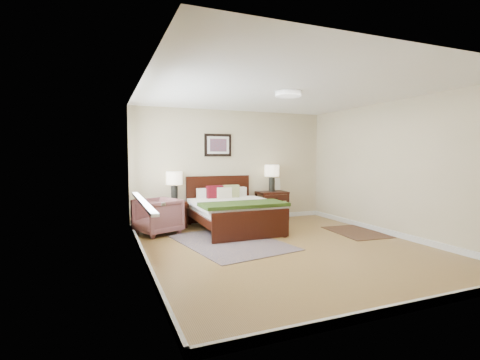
{
  "coord_description": "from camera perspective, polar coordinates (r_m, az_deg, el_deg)",
  "views": [
    {
      "loc": [
        -2.78,
        -4.86,
        1.49
      ],
      "look_at": [
        -0.45,
        0.92,
        1.05
      ],
      "focal_mm": 26.0,
      "sensor_mm": 36.0,
      "label": 1
    }
  ],
  "objects": [
    {
      "name": "ceiling",
      "position": [
        5.69,
        7.91,
        14.22
      ],
      "size": [
        4.5,
        5.0,
        0.02
      ],
      "primitive_type": "cube",
      "color": "white",
      "rests_on": "back_wall"
    },
    {
      "name": "back_wall",
      "position": [
        7.87,
        -1.26,
        2.28
      ],
      "size": [
        4.5,
        0.04,
        2.5
      ],
      "primitive_type": "cube",
      "color": "#C9B792",
      "rests_on": "ground"
    },
    {
      "name": "floor",
      "position": [
        5.79,
        7.67,
        -10.9
      ],
      "size": [
        5.0,
        5.0,
        0.0
      ],
      "primitive_type": "plane",
      "color": "olive",
      "rests_on": "ground"
    },
    {
      "name": "armchair",
      "position": [
        6.8,
        -13.41,
        -5.82
      ],
      "size": [
        0.97,
        0.96,
        0.68
      ],
      "primitive_type": "imported",
      "rotation": [
        0.0,
        0.0,
        -1.17
      ],
      "color": "brown",
      "rests_on": "ground"
    },
    {
      "name": "left_wall",
      "position": [
        4.9,
        -15.73,
        1.08
      ],
      "size": [
        0.04,
        5.0,
        2.5
      ],
      "primitive_type": "cube",
      "color": "#C9B792",
      "rests_on": "ground"
    },
    {
      "name": "wall_art",
      "position": [
        7.73,
        -3.63,
        5.72
      ],
      "size": [
        0.62,
        0.05,
        0.5
      ],
      "color": "black",
      "rests_on": "back_wall"
    },
    {
      "name": "window",
      "position": [
        5.6,
        -15.98,
        2.72
      ],
      "size": [
        0.11,
        2.72,
        1.32
      ],
      "color": "silver",
      "rests_on": "left_wall"
    },
    {
      "name": "front_wall",
      "position": [
        3.65,
        27.6,
        -0.16
      ],
      "size": [
        4.5,
        0.04,
        2.5
      ],
      "primitive_type": "cube",
      "color": "#C9B792",
      "rests_on": "ground"
    },
    {
      "name": "lamp_left",
      "position": [
        7.29,
        -10.75,
        -0.14
      ],
      "size": [
        0.33,
        0.33,
        0.61
      ],
      "color": "black",
      "rests_on": "nightstand_left"
    },
    {
      "name": "ceil_fixture",
      "position": [
        5.69,
        7.91,
        13.88
      ],
      "size": [
        0.44,
        0.44,
        0.08
      ],
      "color": "white",
      "rests_on": "ceiling"
    },
    {
      "name": "lamp_right",
      "position": [
        8.03,
        5.25,
        1.15
      ],
      "size": [
        0.33,
        0.33,
        0.61
      ],
      "color": "black",
      "rests_on": "nightstand_right"
    },
    {
      "name": "door",
      "position": [
        3.19,
        -11.9,
        -3.56
      ],
      "size": [
        0.06,
        1.0,
        2.18
      ],
      "color": "silver",
      "rests_on": "ground"
    },
    {
      "name": "rug_persian",
      "position": [
        6.06,
        -1.63,
        -10.14
      ],
      "size": [
        1.86,
        2.36,
        0.01
      ],
      "primitive_type": "cube",
      "rotation": [
        0.0,
        0.0,
        0.18
      ],
      "color": "#0B1638",
      "rests_on": "ground"
    },
    {
      "name": "nightstand_right",
      "position": [
        8.08,
        5.26,
        -3.77
      ],
      "size": [
        0.67,
        0.5,
        0.66
      ],
      "color": "black",
      "rests_on": "ground"
    },
    {
      "name": "nightstand_left",
      "position": [
        7.33,
        -10.66,
        -4.41
      ],
      "size": [
        0.46,
        0.41,
        0.54
      ],
      "color": "black",
      "rests_on": "ground"
    },
    {
      "name": "bed",
      "position": [
        6.95,
        -1.25,
        -4.38
      ],
      "size": [
        1.58,
        1.9,
        1.02
      ],
      "color": "black",
      "rests_on": "ground"
    },
    {
      "name": "rug_navy",
      "position": [
        7.18,
        18.5,
        -8.11
      ],
      "size": [
        0.93,
        1.3,
        0.01
      ],
      "primitive_type": "cube",
      "rotation": [
        0.0,
        0.0,
        -0.08
      ],
      "color": "black",
      "rests_on": "ground"
    },
    {
      "name": "right_wall",
      "position": [
        7.0,
        24.01,
        1.72
      ],
      "size": [
        0.04,
        5.0,
        2.5
      ],
      "primitive_type": "cube",
      "color": "#C9B792",
      "rests_on": "ground"
    }
  ]
}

